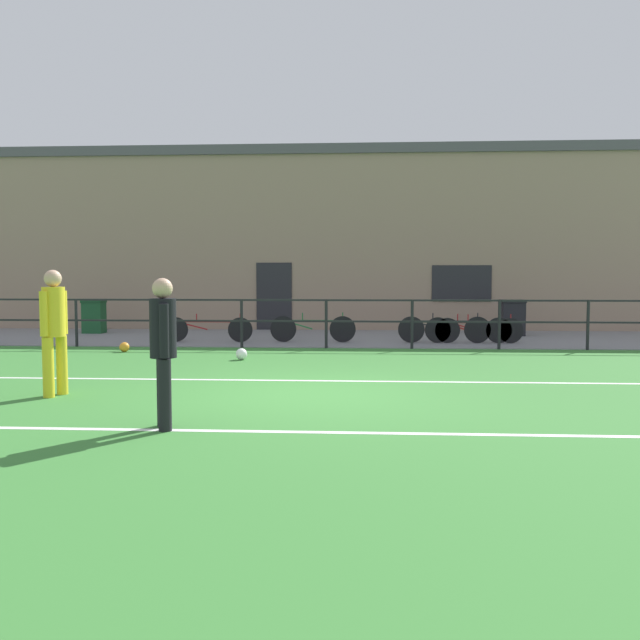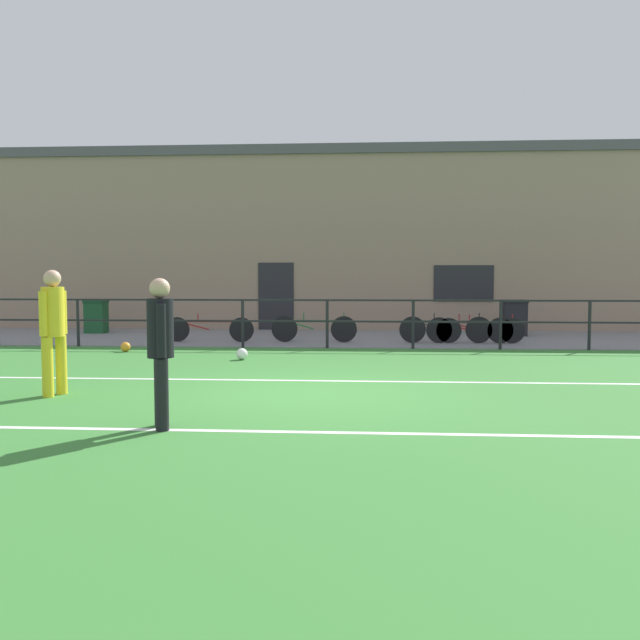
{
  "view_description": "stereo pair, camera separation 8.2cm",
  "coord_description": "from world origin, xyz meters",
  "px_view_note": "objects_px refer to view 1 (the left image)",
  "views": [
    {
      "loc": [
        0.78,
        -9.46,
        1.71
      ],
      "look_at": [
        0.05,
        2.66,
        0.89
      ],
      "focal_mm": 37.24,
      "sensor_mm": 36.0,
      "label": 1
    },
    {
      "loc": [
        0.86,
        -9.45,
        1.71
      ],
      "look_at": [
        0.05,
        2.66,
        0.89
      ],
      "focal_mm": 37.24,
      "sensor_mm": 36.0,
      "label": 2
    }
  ],
  "objects_px": {
    "bicycle_parked_1": "(313,329)",
    "trash_bin_0": "(512,317)",
    "bicycle_parked_4": "(444,329)",
    "bicycle_parked_0": "(468,330)",
    "player_goalkeeper": "(163,344)",
    "bicycle_parked_3": "(479,330)",
    "bicycle_parked_2": "(208,329)",
    "soccer_ball_match": "(241,354)",
    "soccer_ball_spare": "(124,347)",
    "trash_bin_1": "(94,316)",
    "player_striker": "(54,325)"
  },
  "relations": [
    {
      "from": "soccer_ball_spare",
      "to": "bicycle_parked_0",
      "type": "xyz_separation_m",
      "value": [
        7.94,
        2.24,
        0.25
      ]
    },
    {
      "from": "bicycle_parked_1",
      "to": "bicycle_parked_4",
      "type": "distance_m",
      "value": 3.29
    },
    {
      "from": "soccer_ball_match",
      "to": "bicycle_parked_2",
      "type": "bearing_deg",
      "value": 113.62
    },
    {
      "from": "soccer_ball_match",
      "to": "trash_bin_1",
      "type": "distance_m",
      "value": 7.85
    },
    {
      "from": "bicycle_parked_2",
      "to": "trash_bin_1",
      "type": "distance_m",
      "value": 4.58
    },
    {
      "from": "bicycle_parked_0",
      "to": "bicycle_parked_4",
      "type": "height_order",
      "value": "bicycle_parked_4"
    },
    {
      "from": "player_goalkeeper",
      "to": "bicycle_parked_4",
      "type": "relative_size",
      "value": 0.73
    },
    {
      "from": "bicycle_parked_2",
      "to": "trash_bin_0",
      "type": "xyz_separation_m",
      "value": [
        8.13,
        2.29,
        0.18
      ]
    },
    {
      "from": "bicycle_parked_0",
      "to": "trash_bin_0",
      "type": "bearing_deg",
      "value": 54.04
    },
    {
      "from": "player_striker",
      "to": "bicycle_parked_1",
      "type": "relative_size",
      "value": 0.82
    },
    {
      "from": "trash_bin_0",
      "to": "bicycle_parked_1",
      "type": "bearing_deg",
      "value": -158.25
    },
    {
      "from": "player_goalkeeper",
      "to": "bicycle_parked_2",
      "type": "height_order",
      "value": "player_goalkeeper"
    },
    {
      "from": "trash_bin_1",
      "to": "soccer_ball_spare",
      "type": "bearing_deg",
      "value": -60.7
    },
    {
      "from": "player_striker",
      "to": "bicycle_parked_2",
      "type": "bearing_deg",
      "value": -166.11
    },
    {
      "from": "player_striker",
      "to": "bicycle_parked_1",
      "type": "xyz_separation_m",
      "value": [
        3.12,
        7.59,
        -0.65
      ]
    },
    {
      "from": "bicycle_parked_1",
      "to": "bicycle_parked_2",
      "type": "xyz_separation_m",
      "value": [
        -2.66,
        -0.11,
        -0.02
      ]
    },
    {
      "from": "soccer_ball_match",
      "to": "bicycle_parked_0",
      "type": "relative_size",
      "value": 0.11
    },
    {
      "from": "bicycle_parked_4",
      "to": "trash_bin_0",
      "type": "height_order",
      "value": "trash_bin_0"
    },
    {
      "from": "bicycle_parked_1",
      "to": "trash_bin_1",
      "type": "distance_m",
      "value": 6.96
    },
    {
      "from": "player_goalkeeper",
      "to": "bicycle_parked_0",
      "type": "height_order",
      "value": "player_goalkeeper"
    },
    {
      "from": "player_goalkeeper",
      "to": "soccer_ball_match",
      "type": "bearing_deg",
      "value": -18.44
    },
    {
      "from": "bicycle_parked_3",
      "to": "soccer_ball_spare",
      "type": "bearing_deg",
      "value": -164.73
    },
    {
      "from": "soccer_ball_match",
      "to": "bicycle_parked_3",
      "type": "distance_m",
      "value": 6.37
    },
    {
      "from": "bicycle_parked_2",
      "to": "soccer_ball_match",
      "type": "bearing_deg",
      "value": -66.38
    },
    {
      "from": "player_goalkeeper",
      "to": "soccer_ball_spare",
      "type": "xyz_separation_m",
      "value": [
        -3.07,
        7.23,
        -0.84
      ]
    },
    {
      "from": "soccer_ball_spare",
      "to": "bicycle_parked_0",
      "type": "height_order",
      "value": "bicycle_parked_0"
    },
    {
      "from": "bicycle_parked_3",
      "to": "trash_bin_1",
      "type": "bearing_deg",
      "value": 168.11
    },
    {
      "from": "bicycle_parked_3",
      "to": "trash_bin_1",
      "type": "distance_m",
      "value": 10.96
    },
    {
      "from": "player_striker",
      "to": "bicycle_parked_3",
      "type": "bearing_deg",
      "value": 153.61
    },
    {
      "from": "player_goalkeeper",
      "to": "soccer_ball_spare",
      "type": "distance_m",
      "value": 7.9
    },
    {
      "from": "bicycle_parked_4",
      "to": "trash_bin_0",
      "type": "bearing_deg",
      "value": 45.08
    },
    {
      "from": "bicycle_parked_0",
      "to": "soccer_ball_match",
      "type": "bearing_deg",
      "value": -145.84
    },
    {
      "from": "bicycle_parked_0",
      "to": "bicycle_parked_3",
      "type": "xyz_separation_m",
      "value": [
        0.26,
        0.0,
        -0.01
      ]
    },
    {
      "from": "trash_bin_1",
      "to": "trash_bin_0",
      "type": "bearing_deg",
      "value": -0.37
    },
    {
      "from": "bicycle_parked_1",
      "to": "trash_bin_0",
      "type": "bearing_deg",
      "value": 21.75
    },
    {
      "from": "bicycle_parked_2",
      "to": "bicycle_parked_3",
      "type": "relative_size",
      "value": 1.04
    },
    {
      "from": "bicycle_parked_1",
      "to": "player_goalkeeper",
      "type": "bearing_deg",
      "value": -95.96
    },
    {
      "from": "trash_bin_0",
      "to": "trash_bin_1",
      "type": "relative_size",
      "value": 1.04
    },
    {
      "from": "bicycle_parked_3",
      "to": "player_goalkeeper",
      "type": "bearing_deg",
      "value": -118.48
    },
    {
      "from": "bicycle_parked_2",
      "to": "bicycle_parked_1",
      "type": "bearing_deg",
      "value": 2.26
    },
    {
      "from": "trash_bin_0",
      "to": "bicycle_parked_4",
      "type": "bearing_deg",
      "value": -134.92
    },
    {
      "from": "soccer_ball_spare",
      "to": "bicycle_parked_4",
      "type": "xyz_separation_m",
      "value": [
        7.35,
        2.24,
        0.26
      ]
    },
    {
      "from": "player_goalkeeper",
      "to": "bicycle_parked_3",
      "type": "bearing_deg",
      "value": -48.94
    },
    {
      "from": "player_striker",
      "to": "bicycle_parked_3",
      "type": "height_order",
      "value": "player_striker"
    },
    {
      "from": "soccer_ball_spare",
      "to": "bicycle_parked_2",
      "type": "bearing_deg",
      "value": 56.91
    },
    {
      "from": "player_goalkeeper",
      "to": "bicycle_parked_3",
      "type": "xyz_separation_m",
      "value": [
        5.14,
        9.47,
        -0.6
      ]
    },
    {
      "from": "bicycle_parked_0",
      "to": "player_goalkeeper",
      "type": "bearing_deg",
      "value": -117.24
    },
    {
      "from": "soccer_ball_match",
      "to": "bicycle_parked_0",
      "type": "bearing_deg",
      "value": 34.16
    },
    {
      "from": "bicycle_parked_4",
      "to": "trash_bin_0",
      "type": "relative_size",
      "value": 2.29
    },
    {
      "from": "player_striker",
      "to": "soccer_ball_spare",
      "type": "bearing_deg",
      "value": -152.7
    }
  ]
}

